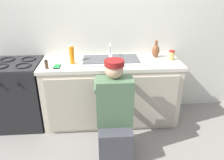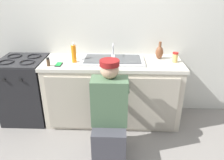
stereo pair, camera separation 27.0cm
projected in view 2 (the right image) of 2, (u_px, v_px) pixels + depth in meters
The scene contains 12 objects.
ground_plane at pixel (112, 131), 2.90m from camera, with size 12.00×12.00×0.00m, color gray.
back_wall at pixel (113, 26), 2.97m from camera, with size 6.00×0.10×2.50m, color silver.
counter_cabinet at pixel (113, 93), 2.99m from camera, with size 1.76×0.62×0.82m.
countertop at pixel (113, 63), 2.82m from camera, with size 1.80×0.62×0.04m, color beige.
sink_double_basin at pixel (113, 60), 2.80m from camera, with size 0.80×0.44×0.19m.
stove_range at pixel (26, 89), 3.03m from camera, with size 0.59×0.62×0.89m.
plumber_person at pixel (110, 118), 2.36m from camera, with size 0.42×0.61×1.10m.
condiment_jar at pixel (175, 57), 2.76m from camera, with size 0.07×0.07×0.13m.
spice_bottle_pepper at pixel (48, 62), 2.64m from camera, with size 0.04×0.04×0.10m.
vase_decorative at pixel (159, 52), 2.86m from camera, with size 0.10×0.10×0.23m.
cell_phone at pixel (59, 64), 2.69m from camera, with size 0.07×0.14×0.01m.
soap_bottle_orange at pixel (74, 54), 2.74m from camera, with size 0.06×0.06×0.25m.
Camera 2 is at (0.09, -2.35, 1.82)m, focal length 35.00 mm.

